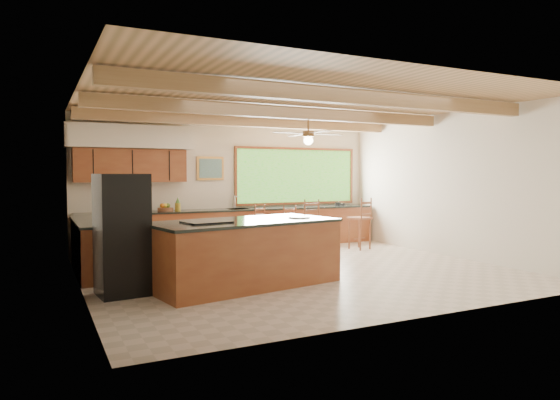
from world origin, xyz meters
name	(u,v)px	position (x,y,z in m)	size (l,w,h in m)	color
ground	(297,270)	(0.00, 0.00, 0.00)	(7.20, 7.20, 0.00)	beige
room_shell	(273,148)	(-0.17, 0.65, 2.21)	(7.27, 6.54, 3.02)	beige
counter_run	(209,232)	(-0.82, 2.52, 0.46)	(7.12, 3.10, 1.22)	brown
island	(244,253)	(-1.30, -0.66, 0.51)	(3.08, 1.84, 1.03)	brown
refrigerator	(122,235)	(-3.09, -0.49, 0.86)	(0.74, 0.72, 1.72)	black
bar_stool_a	(256,224)	(0.22, 2.39, 0.62)	(0.48, 0.48, 1.04)	brown
bar_stool_b	(309,221)	(1.11, 1.54, 0.70)	(0.44, 0.44, 1.19)	brown
bar_stool_c	(289,223)	(0.99, 2.26, 0.60)	(0.42, 0.42, 1.01)	brown
bar_stool_d	(361,219)	(2.47, 1.54, 0.70)	(0.51, 0.51, 1.18)	brown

